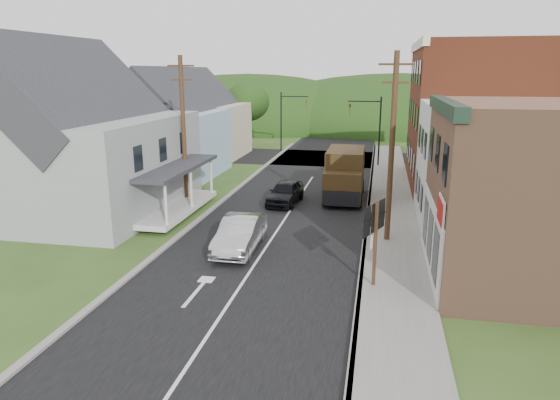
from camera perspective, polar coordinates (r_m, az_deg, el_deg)
The scene contains 25 objects.
ground at distance 22.31m, azimuth -2.49°, elevation -6.79°, with size 120.00×120.00×0.00m, color #2D4719.
road at distance 31.64m, azimuth 1.81°, elevation -0.31°, with size 9.00×90.00×0.02m, color black.
cross_road at distance 48.12m, azimuth 5.18°, elevation 4.79°, with size 60.00×9.00×0.02m, color black.
sidewalk_right at distance 29.31m, azimuth 12.60°, elevation -1.73°, with size 2.80×55.00×0.15m, color slate.
curb_right at distance 29.30m, azimuth 9.96°, elevation -1.60°, with size 0.20×55.00×0.15m, color slate.
curb_left at distance 30.85m, azimuth -7.37°, elevation -0.70°, with size 0.30×55.00×0.12m, color slate.
storefront_tan at distance 21.62m, azimuth 27.90°, elevation 0.51°, with size 8.00×8.00×7.00m, color brown.
storefront_white at distance 28.79m, azimuth 23.79°, elevation 3.58°, with size 8.00×7.00×6.50m, color silver.
storefront_red at distance 37.82m, azimuth 21.09°, elevation 8.87°, with size 8.00×12.00×10.00m, color maroon.
house_gray at distance 31.45m, azimuth -21.70°, elevation 6.45°, with size 10.20×12.24×8.35m.
house_blue at distance 40.71m, azimuth -12.05°, elevation 8.00°, with size 7.14×8.16×7.28m.
house_cream at distance 49.23m, azimuth -8.45°, elevation 9.25°, with size 7.14×8.16×7.28m.
utility_pole_right at distance 23.93m, azimuth 12.66°, elevation 5.89°, with size 1.60×0.26×9.00m.
utility_pole_left at distance 30.63m, azimuth -10.96°, elevation 7.81°, with size 1.60×0.26×9.00m.
traffic_signal_right at distance 43.89m, azimuth 10.44°, elevation 8.62°, with size 2.87×0.20×6.00m.
traffic_signal_left at distance 51.70m, azimuth 0.90°, elevation 9.72°, with size 2.87×0.20×6.00m.
tree_left_b at distance 39.11m, azimuth -23.28°, elevation 8.65°, with size 4.80×4.80×6.94m.
tree_left_c at distance 46.85m, azimuth -19.93°, elevation 11.04°, with size 5.80×5.80×8.41m.
tree_left_d at distance 54.11m, azimuth -3.80°, elevation 11.10°, with size 4.80×4.80×6.94m.
forested_ridge at distance 75.77m, azimuth 7.52°, elevation 8.29°, with size 90.00×30.00×16.00m, color black.
silver_sedan at distance 23.23m, azimuth -4.58°, elevation -3.92°, with size 1.64×4.70×1.55m, color #B3B3B8.
dark_sedan at distance 31.20m, azimuth 0.61°, elevation 0.86°, with size 1.72×4.28×1.46m, color black.
delivery_van at distance 32.45m, azimuth 7.42°, elevation 2.89°, with size 2.41×5.75×3.21m.
route_sign_cluster at distance 19.00m, azimuth 10.77°, elevation -3.57°, with size 0.79×1.77×3.30m.
warning_sign at distance 25.17m, azimuth 12.51°, elevation 0.13°, with size 0.25×0.77×2.89m.
Camera 1 is at (5.01, -20.17, 8.12)m, focal length 32.00 mm.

